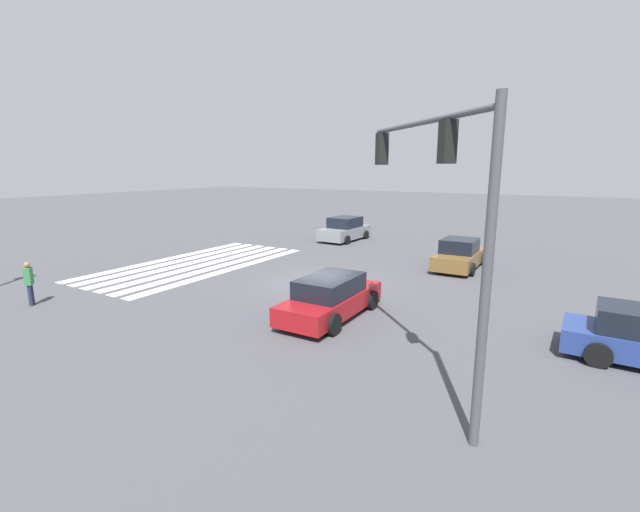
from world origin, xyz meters
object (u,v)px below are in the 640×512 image
at_px(traffic_signal_mast, 444,198).
at_px(pedestrian, 29,281).
at_px(car_2, 459,255).
at_px(car_1, 331,297).
at_px(car_3, 345,230).

xyz_separation_m(traffic_signal_mast, pedestrian, (1.03, -14.97, -3.55)).
height_order(traffic_signal_mast, car_2, traffic_signal_mast).
bearing_deg(traffic_signal_mast, car_2, -34.11).
distance_m(traffic_signal_mast, car_2, 14.18).
height_order(car_1, car_2, car_2).
height_order(car_1, car_3, car_3).
bearing_deg(car_1, car_3, 25.86).
height_order(car_2, pedestrian, pedestrian).
height_order(car_3, pedestrian, pedestrian).
bearing_deg(car_2, car_1, 168.15).
distance_m(traffic_signal_mast, pedestrian, 15.42).
bearing_deg(car_3, traffic_signal_mast, 35.36).
height_order(traffic_signal_mast, car_3, traffic_signal_mast).
distance_m(car_2, pedestrian, 19.03).
height_order(car_1, pedestrian, pedestrian).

